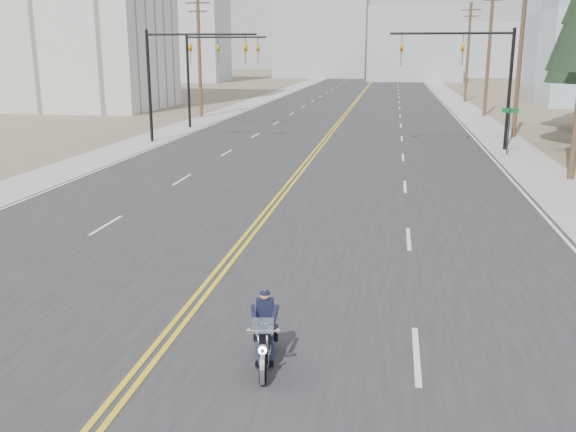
% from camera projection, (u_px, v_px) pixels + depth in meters
% --- Properties ---
extents(road, '(20.00, 200.00, 0.01)m').
position_uv_depth(road, '(356.00, 101.00, 76.18)').
color(road, '#303033').
rests_on(road, ground).
extents(sidewalk_left, '(3.00, 200.00, 0.01)m').
position_uv_depth(sidewalk_left, '(262.00, 99.00, 77.97)').
color(sidewalk_left, '#A5A5A0').
rests_on(sidewalk_left, ground).
extents(sidewalk_right, '(3.00, 200.00, 0.01)m').
position_uv_depth(sidewalk_right, '(456.00, 102.00, 74.39)').
color(sidewalk_right, '#A5A5A0').
rests_on(sidewalk_right, ground).
extents(traffic_mast_left, '(7.10, 0.26, 7.00)m').
position_uv_depth(traffic_mast_left, '(179.00, 64.00, 40.03)').
color(traffic_mast_left, black).
rests_on(traffic_mast_left, ground).
extents(traffic_mast_right, '(7.10, 0.26, 7.00)m').
position_uv_depth(traffic_mast_right, '(475.00, 65.00, 37.23)').
color(traffic_mast_right, black).
rests_on(traffic_mast_right, ground).
extents(traffic_mast_far, '(6.10, 0.26, 7.00)m').
position_uv_depth(traffic_mast_far, '(209.00, 63.00, 47.74)').
color(traffic_mast_far, black).
rests_on(traffic_mast_far, ground).
extents(street_sign, '(0.90, 0.06, 2.62)m').
position_uv_depth(street_sign, '(509.00, 123.00, 35.82)').
color(street_sign, black).
rests_on(street_sign, ground).
extents(utility_pole_c, '(2.20, 0.30, 11.00)m').
position_uv_depth(utility_pole_c, '(521.00, 51.00, 42.22)').
color(utility_pole_c, brown).
rests_on(utility_pole_c, ground).
extents(utility_pole_d, '(2.20, 0.30, 11.50)m').
position_uv_depth(utility_pole_d, '(489.00, 48.00, 56.50)').
color(utility_pole_d, brown).
rests_on(utility_pole_d, ground).
extents(utility_pole_e, '(2.20, 0.30, 11.00)m').
position_uv_depth(utility_pole_e, '(468.00, 51.00, 72.81)').
color(utility_pole_e, brown).
rests_on(utility_pole_e, ground).
extents(utility_pole_left, '(2.20, 0.30, 10.50)m').
position_uv_depth(utility_pole_left, '(199.00, 54.00, 55.74)').
color(utility_pole_left, brown).
rests_on(utility_pole_left, ground).
extents(haze_bldg_a, '(14.00, 12.00, 22.00)m').
position_uv_depth(haze_bldg_a, '(187.00, 23.00, 121.91)').
color(haze_bldg_a, '#B7BCC6').
rests_on(haze_bldg_a, ground).
extents(haze_bldg_b, '(18.00, 14.00, 14.00)m').
position_uv_depth(haze_bldg_b, '(415.00, 44.00, 125.76)').
color(haze_bldg_b, '#ADB2B7').
rests_on(haze_bldg_b, ground).
extents(haze_bldg_d, '(20.00, 15.00, 26.00)m').
position_uv_depth(haze_bldg_d, '(322.00, 17.00, 141.72)').
color(haze_bldg_d, '#ADB2B7').
rests_on(haze_bldg_d, ground).
extents(haze_bldg_e, '(14.00, 14.00, 12.00)m').
position_uv_depth(haze_bldg_e, '(487.00, 50.00, 147.26)').
color(haze_bldg_e, '#B7BCC6').
rests_on(haze_bldg_e, ground).
extents(haze_bldg_f, '(12.00, 12.00, 16.00)m').
position_uv_depth(haze_bldg_f, '(143.00, 40.00, 139.33)').
color(haze_bldg_f, '#ADB2B7').
rests_on(haze_bldg_f, ground).
extents(motorcyclist, '(1.03, 1.90, 1.41)m').
position_uv_depth(motorcyclist, '(265.00, 331.00, 11.78)').
color(motorcyclist, black).
rests_on(motorcyclist, ground).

